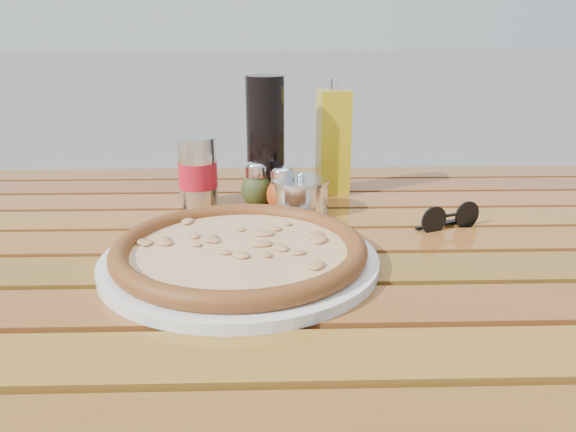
{
  "coord_description": "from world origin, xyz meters",
  "views": [
    {
      "loc": [
        -0.02,
        -0.77,
        1.04
      ],
      "look_at": [
        0.0,
        0.02,
        0.78
      ],
      "focal_mm": 35.0,
      "sensor_mm": 36.0,
      "label": 1
    }
  ],
  "objects_px": {
    "table": "(288,287)",
    "soda_can": "(198,173)",
    "dark_bottle": "(266,141)",
    "olive_oil_cruet": "(333,142)",
    "pepper_shaker": "(283,190)",
    "sunglasses": "(449,219)",
    "plate": "(240,260)",
    "pizza": "(240,249)",
    "parmesan_tin": "(301,196)",
    "oregano_shaker": "(257,185)"
  },
  "relations": [
    {
      "from": "pepper_shaker",
      "to": "sunglasses",
      "type": "relative_size",
      "value": 0.77
    },
    {
      "from": "plate",
      "to": "oregano_shaker",
      "type": "height_order",
      "value": "oregano_shaker"
    },
    {
      "from": "plate",
      "to": "sunglasses",
      "type": "relative_size",
      "value": 3.37
    },
    {
      "from": "pizza",
      "to": "olive_oil_cruet",
      "type": "xyz_separation_m",
      "value": [
        0.16,
        0.34,
        0.07
      ]
    },
    {
      "from": "dark_bottle",
      "to": "table",
      "type": "bearing_deg",
      "value": -80.05
    },
    {
      "from": "plate",
      "to": "dark_bottle",
      "type": "height_order",
      "value": "dark_bottle"
    },
    {
      "from": "plate",
      "to": "parmesan_tin",
      "type": "xyz_separation_m",
      "value": [
        0.09,
        0.22,
        0.02
      ]
    },
    {
      "from": "dark_bottle",
      "to": "soda_can",
      "type": "xyz_separation_m",
      "value": [
        -0.12,
        -0.02,
        -0.05
      ]
    },
    {
      "from": "table",
      "to": "dark_bottle",
      "type": "height_order",
      "value": "dark_bottle"
    },
    {
      "from": "pizza",
      "to": "olive_oil_cruet",
      "type": "height_order",
      "value": "olive_oil_cruet"
    },
    {
      "from": "parmesan_tin",
      "to": "sunglasses",
      "type": "height_order",
      "value": "parmesan_tin"
    },
    {
      "from": "parmesan_tin",
      "to": "sunglasses",
      "type": "bearing_deg",
      "value": -19.83
    },
    {
      "from": "dark_bottle",
      "to": "plate",
      "type": "bearing_deg",
      "value": -96.4
    },
    {
      "from": "table",
      "to": "soda_can",
      "type": "bearing_deg",
      "value": 130.68
    },
    {
      "from": "pepper_shaker",
      "to": "olive_oil_cruet",
      "type": "height_order",
      "value": "olive_oil_cruet"
    },
    {
      "from": "pepper_shaker",
      "to": "oregano_shaker",
      "type": "height_order",
      "value": "same"
    },
    {
      "from": "dark_bottle",
      "to": "sunglasses",
      "type": "bearing_deg",
      "value": -27.71
    },
    {
      "from": "plate",
      "to": "sunglasses",
      "type": "distance_m",
      "value": 0.34
    },
    {
      "from": "sunglasses",
      "to": "pizza",
      "type": "bearing_deg",
      "value": -179.39
    },
    {
      "from": "table",
      "to": "soda_can",
      "type": "xyz_separation_m",
      "value": [
        -0.15,
        0.18,
        0.13
      ]
    },
    {
      "from": "oregano_shaker",
      "to": "soda_can",
      "type": "relative_size",
      "value": 0.68
    },
    {
      "from": "parmesan_tin",
      "to": "sunglasses",
      "type": "relative_size",
      "value": 1.01
    },
    {
      "from": "olive_oil_cruet",
      "to": "sunglasses",
      "type": "height_order",
      "value": "olive_oil_cruet"
    },
    {
      "from": "pepper_shaker",
      "to": "dark_bottle",
      "type": "xyz_separation_m",
      "value": [
        -0.03,
        0.06,
        0.07
      ]
    },
    {
      "from": "table",
      "to": "pepper_shaker",
      "type": "height_order",
      "value": "pepper_shaker"
    },
    {
      "from": "pizza",
      "to": "parmesan_tin",
      "type": "bearing_deg",
      "value": 67.55
    },
    {
      "from": "parmesan_tin",
      "to": "pizza",
      "type": "bearing_deg",
      "value": -112.45
    },
    {
      "from": "pepper_shaker",
      "to": "parmesan_tin",
      "type": "height_order",
      "value": "pepper_shaker"
    },
    {
      "from": "pepper_shaker",
      "to": "dark_bottle",
      "type": "bearing_deg",
      "value": 114.29
    },
    {
      "from": "table",
      "to": "sunglasses",
      "type": "bearing_deg",
      "value": 9.94
    },
    {
      "from": "soda_can",
      "to": "sunglasses",
      "type": "distance_m",
      "value": 0.42
    },
    {
      "from": "oregano_shaker",
      "to": "dark_bottle",
      "type": "relative_size",
      "value": 0.37
    },
    {
      "from": "soda_can",
      "to": "pizza",
      "type": "bearing_deg",
      "value": -72.36
    },
    {
      "from": "olive_oil_cruet",
      "to": "pepper_shaker",
      "type": "bearing_deg",
      "value": -128.51
    },
    {
      "from": "soda_can",
      "to": "parmesan_tin",
      "type": "height_order",
      "value": "soda_can"
    },
    {
      "from": "table",
      "to": "oregano_shaker",
      "type": "distance_m",
      "value": 0.21
    },
    {
      "from": "table",
      "to": "sunglasses",
      "type": "height_order",
      "value": "sunglasses"
    },
    {
      "from": "dark_bottle",
      "to": "pizza",
      "type": "bearing_deg",
      "value": -96.4
    },
    {
      "from": "oregano_shaker",
      "to": "pizza",
      "type": "bearing_deg",
      "value": -93.52
    },
    {
      "from": "plate",
      "to": "soda_can",
      "type": "relative_size",
      "value": 3.0
    },
    {
      "from": "plate",
      "to": "soda_can",
      "type": "bearing_deg",
      "value": 107.64
    },
    {
      "from": "oregano_shaker",
      "to": "sunglasses",
      "type": "bearing_deg",
      "value": -22.48
    },
    {
      "from": "pepper_shaker",
      "to": "pizza",
      "type": "bearing_deg",
      "value": -105.09
    },
    {
      "from": "dark_bottle",
      "to": "parmesan_tin",
      "type": "relative_size",
      "value": 2.04
    },
    {
      "from": "plate",
      "to": "olive_oil_cruet",
      "type": "distance_m",
      "value": 0.39
    },
    {
      "from": "table",
      "to": "dark_bottle",
      "type": "distance_m",
      "value": 0.27
    },
    {
      "from": "oregano_shaker",
      "to": "soda_can",
      "type": "bearing_deg",
      "value": 175.61
    },
    {
      "from": "table",
      "to": "parmesan_tin",
      "type": "distance_m",
      "value": 0.17
    },
    {
      "from": "sunglasses",
      "to": "soda_can",
      "type": "bearing_deg",
      "value": 139.14
    },
    {
      "from": "soda_can",
      "to": "parmesan_tin",
      "type": "xyz_separation_m",
      "value": [
        0.18,
        -0.05,
        -0.03
      ]
    }
  ]
}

